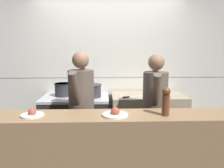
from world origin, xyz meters
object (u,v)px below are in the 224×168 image
Objects in this scene: chefs_knife at (131,97)px; chef_sous at (155,108)px; stock_pot at (63,89)px; sauce_pot at (91,90)px; pepper_mill at (166,101)px; oven_range at (76,123)px; plated_dish_appetiser at (115,114)px; chef_head_cook at (82,107)px; plated_dish_main at (32,114)px.

chefs_knife is 0.20× the size of chef_sous.
chefs_knife is (1.07, -0.21, -0.08)m from stock_pot.
pepper_mill reaches higher than sauce_pot.
chefs_knife is (0.87, -0.16, 0.47)m from oven_range.
sauce_pot is at bearing 154.35° from chef_sous.
oven_range is 1.82m from pepper_mill.
chef_head_cook reaches higher than plated_dish_appetiser.
chef_head_cook is (0.44, 0.58, -0.09)m from plated_dish_main.
plated_dish_appetiser is 0.17× the size of chef_sous.
stock_pot is 1.51m from chef_sous.
chefs_knife is 1.15m from plated_dish_appetiser.
sauce_pot is 0.63m from chefs_knife.
plated_dish_main is at bearing 178.60° from plated_dish_appetiser.
sauce_pot is 1.24× the size of plated_dish_appetiser.
chef_sous reaches higher than stock_pot.
oven_range is 0.83m from chef_head_cook.
plated_dish_appetiser is at bearing -122.21° from chef_sous.
pepper_mill is 1.14m from chef_head_cook.
plated_dish_appetiser reaches higher than chefs_knife.
sauce_pot is at bearing 104.39° from plated_dish_appetiser.
sauce_pot reaches higher than chefs_knife.
sauce_pot is 0.65m from chef_head_cook.
plated_dish_appetiser is at bearing -75.61° from sauce_pot.
chef_sous is at bearing 47.72° from plated_dish_appetiser.
pepper_mill is at bearing -45.87° from stock_pot.
plated_dish_main is 0.85m from plated_dish_appetiser.
chefs_knife is at bearing 75.16° from plated_dish_appetiser.
stock_pot is (-0.20, 0.05, 0.56)m from oven_range.
stock_pot is 0.89× the size of chefs_knife.
plated_dish_main is 0.74m from chef_head_cook.
pepper_mill is (1.29, -1.33, 0.13)m from stock_pot.
stock_pot is at bearing 134.13° from pepper_mill.
stock_pot is 0.17× the size of chef_sous.
sauce_pot is 1.12× the size of pepper_mill.
chef_sous is (0.97, 0.01, -0.02)m from chef_head_cook.
stock_pot is at bearing 167.09° from oven_range.
chef_head_cook reaches higher than pepper_mill.
stock_pot is at bearing 86.69° from plated_dish_main.
sauce_pot is 1.09m from chef_sous.
plated_dish_appetiser is 0.84m from chef_sous.
chef_sous is (1.41, 0.59, -0.11)m from plated_dish_main.
chef_head_cook reaches higher than chefs_knife.
stock_pot is at bearing 162.07° from chef_sous.
oven_range is 0.65× the size of chef_head_cook.
plated_dish_main is 0.14× the size of chef_head_cook.
plated_dish_main is (-0.53, -1.22, -0.00)m from sauce_pot.
oven_range is 0.59m from stock_pot.
stock_pot is 1.20× the size of plated_dish_main.
pepper_mill is 0.67m from chef_sous.
plated_dish_main is at bearing -113.54° from sauce_pot.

